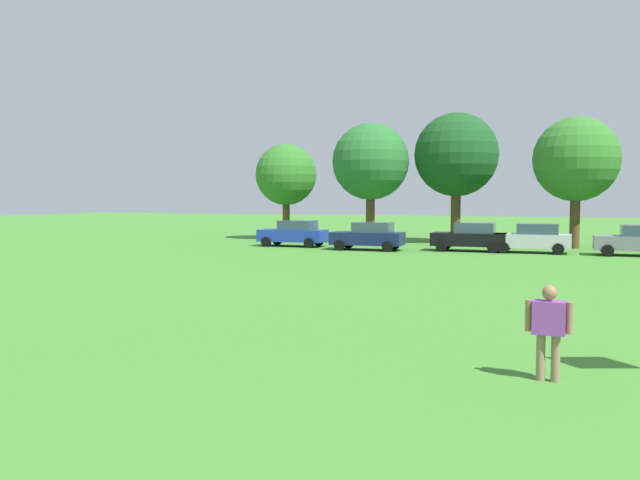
{
  "coord_description": "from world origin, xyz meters",
  "views": [
    {
      "loc": [
        6.14,
        -0.12,
        3.25
      ],
      "look_at": [
        2.33,
        10.52,
        2.51
      ],
      "focal_mm": 37.89,
      "sensor_mm": 36.0,
      "label": 1
    }
  ],
  "objects_px": {
    "tree_far_left": "(286,175)",
    "adult_bystander": "(549,324)",
    "parked_car_gray_4": "(638,240)",
    "tree_left": "(371,162)",
    "parked_car_silver_3": "(533,238)",
    "parked_car_blue_0": "(294,233)",
    "tree_center_right": "(576,160)",
    "parked_car_black_2": "(470,237)",
    "parked_car_navy_1": "(369,236)",
    "tree_center_left": "(456,155)"
  },
  "relations": [
    {
      "from": "tree_far_left",
      "to": "adult_bystander",
      "type": "bearing_deg",
      "value": -60.74
    },
    {
      "from": "parked_car_gray_4",
      "to": "tree_far_left",
      "type": "distance_m",
      "value": 24.64
    },
    {
      "from": "parked_car_gray_4",
      "to": "tree_left",
      "type": "distance_m",
      "value": 17.95
    },
    {
      "from": "parked_car_silver_3",
      "to": "tree_far_left",
      "type": "bearing_deg",
      "value": -20.12
    },
    {
      "from": "parked_car_blue_0",
      "to": "tree_left",
      "type": "xyz_separation_m",
      "value": [
        3.64,
        5.2,
        4.74
      ]
    },
    {
      "from": "parked_car_gray_4",
      "to": "tree_center_right",
      "type": "bearing_deg",
      "value": -55.31
    },
    {
      "from": "parked_car_gray_4",
      "to": "tree_left",
      "type": "height_order",
      "value": "tree_left"
    },
    {
      "from": "parked_car_black_2",
      "to": "parked_car_silver_3",
      "type": "xyz_separation_m",
      "value": [
        3.5,
        0.02,
        0.0
      ]
    },
    {
      "from": "tree_center_right",
      "to": "adult_bystander",
      "type": "bearing_deg",
      "value": -91.69
    },
    {
      "from": "parked_car_silver_3",
      "to": "tree_far_left",
      "type": "distance_m",
      "value": 19.52
    },
    {
      "from": "adult_bystander",
      "to": "parked_car_navy_1",
      "type": "relative_size",
      "value": 0.39
    },
    {
      "from": "tree_center_right",
      "to": "tree_far_left",
      "type": "bearing_deg",
      "value": 173.8
    },
    {
      "from": "parked_car_silver_3",
      "to": "tree_center_left",
      "type": "distance_m",
      "value": 10.09
    },
    {
      "from": "parked_car_blue_0",
      "to": "tree_left",
      "type": "distance_m",
      "value": 7.92
    },
    {
      "from": "parked_car_black_2",
      "to": "tree_left",
      "type": "bearing_deg",
      "value": -34.75
    },
    {
      "from": "parked_car_blue_0",
      "to": "tree_far_left",
      "type": "distance_m",
      "value": 8.34
    },
    {
      "from": "parked_car_gray_4",
      "to": "tree_left",
      "type": "bearing_deg",
      "value": -18.05
    },
    {
      "from": "parked_car_blue_0",
      "to": "tree_center_left",
      "type": "distance_m",
      "value": 12.62
    },
    {
      "from": "tree_far_left",
      "to": "tree_center_left",
      "type": "bearing_deg",
      "value": 0.94
    },
    {
      "from": "parked_car_black_2",
      "to": "tree_far_left",
      "type": "distance_m",
      "value": 16.37
    },
    {
      "from": "parked_car_black_2",
      "to": "tree_far_left",
      "type": "relative_size",
      "value": 0.6
    },
    {
      "from": "parked_car_silver_3",
      "to": "parked_car_black_2",
      "type": "bearing_deg",
      "value": 0.38
    },
    {
      "from": "tree_center_left",
      "to": "tree_center_right",
      "type": "distance_m",
      "value": 8.05
    },
    {
      "from": "parked_car_black_2",
      "to": "tree_far_left",
      "type": "bearing_deg",
      "value": -24.55
    },
    {
      "from": "parked_car_black_2",
      "to": "parked_car_blue_0",
      "type": "bearing_deg",
      "value": -0.14
    },
    {
      "from": "parked_car_navy_1",
      "to": "tree_center_left",
      "type": "xyz_separation_m",
      "value": [
        3.97,
        8.04,
        5.18
      ]
    },
    {
      "from": "parked_car_navy_1",
      "to": "tree_center_left",
      "type": "height_order",
      "value": "tree_center_left"
    },
    {
      "from": "adult_bystander",
      "to": "tree_far_left",
      "type": "distance_m",
      "value": 39.63
    },
    {
      "from": "parked_car_navy_1",
      "to": "parked_car_gray_4",
      "type": "height_order",
      "value": "same"
    },
    {
      "from": "parked_car_silver_3",
      "to": "parked_car_gray_4",
      "type": "xyz_separation_m",
      "value": [
        5.43,
        -0.16,
        0.0
      ]
    },
    {
      "from": "parked_car_black_2",
      "to": "parked_car_gray_4",
      "type": "xyz_separation_m",
      "value": [
        8.93,
        -0.14,
        0.0
      ]
    },
    {
      "from": "tree_far_left",
      "to": "parked_car_blue_0",
      "type": "bearing_deg",
      "value": -63.57
    },
    {
      "from": "tree_far_left",
      "to": "parked_car_silver_3",
      "type": "bearing_deg",
      "value": -20.12
    },
    {
      "from": "parked_car_black_2",
      "to": "parked_car_silver_3",
      "type": "distance_m",
      "value": 3.5
    },
    {
      "from": "parked_car_gray_4",
      "to": "tree_left",
      "type": "relative_size",
      "value": 0.52
    },
    {
      "from": "parked_car_black_2",
      "to": "tree_left",
      "type": "relative_size",
      "value": 0.52
    },
    {
      "from": "tree_center_left",
      "to": "tree_center_right",
      "type": "height_order",
      "value": "tree_center_left"
    },
    {
      "from": "parked_car_black_2",
      "to": "tree_left",
      "type": "xyz_separation_m",
      "value": [
        -7.54,
        5.23,
        4.74
      ]
    },
    {
      "from": "adult_bystander",
      "to": "parked_car_blue_0",
      "type": "xyz_separation_m",
      "value": [
        -16.01,
        27.84,
        -0.15
      ]
    },
    {
      "from": "parked_car_navy_1",
      "to": "tree_center_left",
      "type": "bearing_deg",
      "value": -116.26
    },
    {
      "from": "parked_car_blue_0",
      "to": "parked_car_black_2",
      "type": "distance_m",
      "value": 11.18
    },
    {
      "from": "parked_car_silver_3",
      "to": "tree_center_left",
      "type": "xyz_separation_m",
      "value": [
        -5.38,
        6.78,
        5.18
      ]
    },
    {
      "from": "tree_far_left",
      "to": "tree_center_right",
      "type": "distance_m",
      "value": 20.36
    },
    {
      "from": "tree_left",
      "to": "tree_center_right",
      "type": "relative_size",
      "value": 1.02
    },
    {
      "from": "tree_left",
      "to": "tree_center_left",
      "type": "relative_size",
      "value": 0.93
    },
    {
      "from": "adult_bystander",
      "to": "tree_far_left",
      "type": "xyz_separation_m",
      "value": [
        -19.28,
        34.41,
        3.8
      ]
    },
    {
      "from": "parked_car_blue_0",
      "to": "parked_car_black_2",
      "type": "relative_size",
      "value": 1.0
    },
    {
      "from": "parked_car_navy_1",
      "to": "tree_center_right",
      "type": "height_order",
      "value": "tree_center_right"
    },
    {
      "from": "parked_car_blue_0",
      "to": "parked_car_gray_4",
      "type": "xyz_separation_m",
      "value": [
        20.1,
        -0.16,
        0.0
      ]
    },
    {
      "from": "adult_bystander",
      "to": "tree_center_right",
      "type": "bearing_deg",
      "value": -88.01
    }
  ]
}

